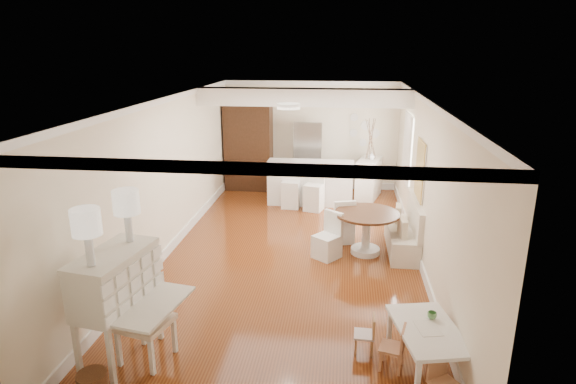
% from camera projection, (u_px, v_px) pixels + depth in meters
% --- Properties ---
extents(room, '(9.00, 9.04, 2.82)m').
position_uv_depth(room, '(296.00, 145.00, 8.43)').
color(room, brown).
rests_on(room, ground).
extents(secretary_bureau, '(1.27, 1.28, 1.40)m').
position_uv_depth(secretary_bureau, '(118.00, 307.00, 5.66)').
color(secretary_bureau, silver).
rests_on(secretary_bureau, ground).
extents(gustavian_armchair, '(0.72, 0.72, 1.03)m').
position_uv_depth(gustavian_armchair, '(145.00, 321.00, 5.70)').
color(gustavian_armchair, white).
rests_on(gustavian_armchair, ground).
extents(kids_table, '(0.89, 1.24, 0.56)m').
position_uv_depth(kids_table, '(426.00, 349.00, 5.55)').
color(kids_table, white).
rests_on(kids_table, ground).
extents(kids_chair_a, '(0.33, 0.33, 0.57)m').
position_uv_depth(kids_chair_a, '(392.00, 347.00, 5.59)').
color(kids_chair_a, '#BA7B54').
rests_on(kids_chair_a, ground).
extents(kids_chair_b, '(0.26, 0.26, 0.52)m').
position_uv_depth(kids_chair_b, '(364.00, 334.00, 5.89)').
color(kids_chair_b, '#A4764A').
rests_on(kids_chair_b, ground).
extents(kids_chair_c, '(0.38, 0.38, 0.56)m').
position_uv_depth(kids_chair_c, '(445.00, 383.00, 4.99)').
color(kids_chair_c, '#B97B54').
rests_on(kids_chair_c, ground).
extents(banquette, '(0.52, 1.60, 0.98)m').
position_uv_depth(banquette, '(402.00, 225.00, 8.81)').
color(banquette, silver).
rests_on(banquette, ground).
extents(dining_table, '(1.47, 1.47, 0.79)m').
position_uv_depth(dining_table, '(366.00, 233.00, 8.71)').
color(dining_table, '#4F2C19').
rests_on(dining_table, ground).
extents(slip_chair_near, '(0.57, 0.57, 0.83)m').
position_uv_depth(slip_chair_near, '(327.00, 236.00, 8.52)').
color(slip_chair_near, white).
rests_on(slip_chair_near, ground).
extents(slip_chair_far, '(0.52, 0.53, 0.87)m').
position_uv_depth(slip_chair_far, '(342.00, 220.00, 9.25)').
color(slip_chair_far, white).
rests_on(slip_chair_far, ground).
extents(breakfast_counter, '(2.05, 0.65, 1.03)m').
position_uv_depth(breakfast_counter, '(310.00, 183.00, 11.49)').
color(breakfast_counter, white).
rests_on(breakfast_counter, ground).
extents(bar_stool_left, '(0.43, 0.43, 1.02)m').
position_uv_depth(bar_stool_left, '(291.00, 186.00, 11.21)').
color(bar_stool_left, white).
rests_on(bar_stool_left, ground).
extents(bar_stool_right, '(0.48, 0.48, 0.98)m').
position_uv_depth(bar_stool_right, '(314.00, 190.00, 11.01)').
color(bar_stool_right, white).
rests_on(bar_stool_right, ground).
extents(pantry_cabinet, '(1.20, 0.60, 2.30)m').
position_uv_depth(pantry_cabinet, '(249.00, 146.00, 12.52)').
color(pantry_cabinet, '#381E11').
rests_on(pantry_cabinet, ground).
extents(fridge, '(0.75, 0.65, 1.80)m').
position_uv_depth(fridge, '(321.00, 158.00, 12.35)').
color(fridge, silver).
rests_on(fridge, ground).
extents(sideboard, '(0.70, 1.11, 0.98)m').
position_uv_depth(sideboard, '(369.00, 178.00, 11.96)').
color(sideboard, silver).
rests_on(sideboard, ground).
extents(pencil_cup, '(0.14, 0.14, 0.09)m').
position_uv_depth(pencil_cup, '(432.00, 315.00, 5.65)').
color(pencil_cup, '#5C9B5A').
rests_on(pencil_cup, kids_table).
extents(branch_vase, '(0.22, 0.22, 0.17)m').
position_uv_depth(branch_vase, '(372.00, 156.00, 11.76)').
color(branch_vase, silver).
rests_on(branch_vase, sideboard).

